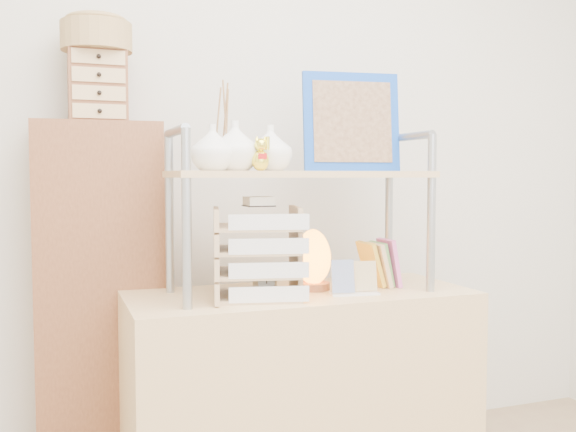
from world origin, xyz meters
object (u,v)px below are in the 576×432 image
object	(u,v)px
letter_tray	(258,258)
salt_lamp	(313,259)
cabinet	(101,306)
desk	(301,397)

from	to	relation	value
letter_tray	salt_lamp	bearing A→B (deg)	20.25
cabinet	salt_lamp	size ratio (longest dim) A/B	6.24
cabinet	salt_lamp	bearing A→B (deg)	-22.67
letter_tray	salt_lamp	world-z (taller)	letter_tray
desk	letter_tray	size ratio (longest dim) A/B	3.56
desk	salt_lamp	world-z (taller)	salt_lamp
cabinet	salt_lamp	distance (m)	0.81
salt_lamp	letter_tray	bearing A→B (deg)	-159.75
desk	salt_lamp	bearing A→B (deg)	24.45
desk	salt_lamp	size ratio (longest dim) A/B	5.55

